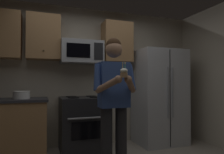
{
  "coord_description": "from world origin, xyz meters",
  "views": [
    {
      "loc": [
        -0.86,
        -2.2,
        1.19
      ],
      "look_at": [
        0.03,
        0.32,
        1.25
      ],
      "focal_mm": 33.23,
      "sensor_mm": 36.0,
      "label": 1
    }
  ],
  "objects": [
    {
      "name": "microwave",
      "position": [
        -0.15,
        1.48,
        1.72
      ],
      "size": [
        0.74,
        0.41,
        0.4
      ],
      "color": "#9EA0A5"
    },
    {
      "name": "person",
      "position": [
        0.05,
        0.31,
        1.0
      ],
      "size": [
        0.6,
        0.48,
        1.76
      ],
      "color": "#262628",
      "rests_on": "ground"
    },
    {
      "name": "wall_back",
      "position": [
        0.0,
        1.75,
        1.3
      ],
      "size": [
        4.4,
        0.1,
        2.6
      ],
      "primitive_type": "cube",
      "color": "#B7AD99",
      "rests_on": "ground"
    },
    {
      "name": "refrigerator",
      "position": [
        1.35,
        1.32,
        0.9
      ],
      "size": [
        0.9,
        0.75,
        1.8
      ],
      "color": "#B7BABF",
      "rests_on": "ground"
    },
    {
      "name": "oven_range",
      "position": [
        -0.15,
        1.36,
        0.46
      ],
      "size": [
        0.76,
        0.7,
        0.93
      ],
      "color": "black",
      "rests_on": "ground"
    },
    {
      "name": "cupcake",
      "position": [
        0.05,
        -0.02,
        1.29
      ],
      "size": [
        0.09,
        0.09,
        0.17
      ],
      "color": "#A87F56"
    },
    {
      "name": "bowl_large_white",
      "position": [
        -1.13,
        1.37,
        0.98
      ],
      "size": [
        0.26,
        0.26,
        0.12
      ],
      "color": "white",
      "rests_on": "counter_left"
    },
    {
      "name": "cabinet_row_upper",
      "position": [
        -0.72,
        1.53,
        1.95
      ],
      "size": [
        2.78,
        0.36,
        0.76
      ],
      "color": "#9E7247"
    }
  ]
}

